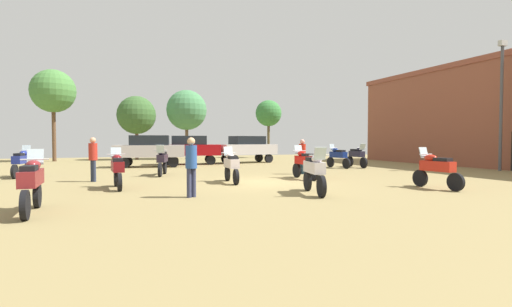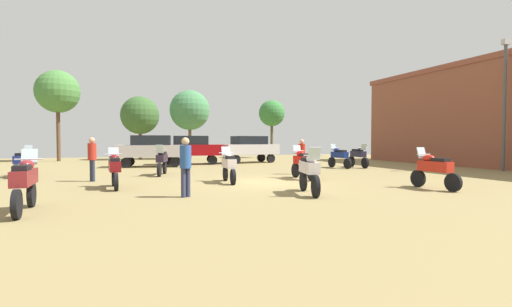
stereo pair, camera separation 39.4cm
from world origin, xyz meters
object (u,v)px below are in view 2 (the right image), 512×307
Objects in this scene: car_1 at (152,148)px; tree_4 at (190,110)px; motorcycle_5 at (229,165)px; person_2 at (186,162)px; tree_1 at (58,92)px; lamp_post at (505,98)px; motorcycle_2 at (25,181)px; motorcycle_6 at (339,156)px; motorcycle_4 at (434,169)px; brick_building at (501,114)px; person_3 at (92,156)px; motorcycle_11 at (309,171)px; motorcycle_1 at (162,160)px; car_2 at (191,148)px; tree_5 at (140,115)px; motorcycle_7 at (23,161)px; motorcycle_8 at (303,162)px; motorcycle_10 at (115,168)px; motorcycle_3 at (358,156)px; person_1 at (302,154)px; car_3 at (249,147)px.

car_1 is 10.64m from tree_4.
tree_4 is at bearing 88.48° from motorcycle_5.
motorcycle_5 is 1.17× the size of person_2.
tree_1 is 1.02× the size of lamp_post.
motorcycle_2 is 1.07× the size of motorcycle_6.
motorcycle_4 is at bearing -78.91° from tree_4.
person_3 is (-24.48, -1.22, -2.31)m from brick_building.
lamp_post is (14.04, 4.40, 3.24)m from motorcycle_11.
motorcycle_4 is at bearing 149.90° from motorcycle_1.
person_2 reaches higher than motorcycle_11.
car_1 and car_2 have the same top height.
motorcycle_1 is at bearing -88.29° from tree_5.
motorcycle_8 is (11.89, -5.22, 0.00)m from motorcycle_7.
tree_4 is (-17.68, 16.09, 1.00)m from brick_building.
motorcycle_5 is at bearing -26.40° from motorcycle_7.
tree_4 is at bearing -14.02° from car_1.
motorcycle_5 is 4.02m from person_2.
person_3 reaches higher than motorcycle_6.
motorcycle_5 is at bearing -55.85° from motorcycle_11.
motorcycle_5 is 0.46× the size of car_1.
car_1 is (1.92, 10.64, 0.46)m from motorcycle_10.
motorcycle_3 is 0.99× the size of motorcycle_8.
car_1 reaches higher than motorcycle_6.
motorcycle_2 is at bearing -83.11° from tree_1.
person_3 reaches higher than motorcycle_7.
car_1 is 0.82× the size of tree_5.
motorcycle_10 is at bearing 63.28° from motorcycle_2.
brick_building is 22.75m from car_1.
person_1 is at bearing -80.62° from tree_4.
car_2 is at bearing 122.63° from person_3.
motorcycle_1 is 0.94× the size of motorcycle_2.
car_2 is 2.58× the size of person_1.
car_1 reaches higher than motorcycle_11.
motorcycle_4 is at bearing -171.30° from motorcycle_11.
motorcycle_7 is at bearing 175.81° from brick_building.
motorcycle_7 is at bearing 172.87° from motorcycle_6.
motorcycle_6 is at bearing -120.57° from car_2.
car_3 reaches higher than motorcycle_1.
car_2 and car_3 have the same top height.
motorcycle_5 is at bearing -169.74° from brick_building.
motorcycle_3 reaches higher than motorcycle_6.
lamp_post is (9.36, 4.71, 3.27)m from motorcycle_4.
brick_building is 10.80× the size of person_3.
tree_1 is (-13.88, 7.04, 4.40)m from car_3.
person_2 is at bearing -120.55° from motorcycle_5.
motorcycle_5 is 0.38× the size of tree_5.
motorcycle_10 is at bearing 98.32° from person_2.
tree_1 is (-28.29, 15.83, 2.18)m from brick_building.
car_2 is 8.39m from tree_4.
tree_5 is at bearing 105.80° from motorcycle_4.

